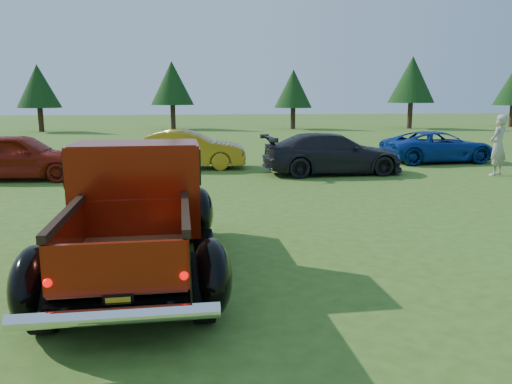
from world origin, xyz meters
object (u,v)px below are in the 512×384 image
tree_mid_left (172,83)px  pickup_truck (138,209)px  show_car_grey (332,154)px  tree_east (412,80)px  show_car_red (18,156)px  show_car_yellow (188,149)px  show_car_blue (438,147)px  spectator (498,145)px  tree_west (38,86)px  tree_mid_right (293,89)px

tree_mid_left → pickup_truck: 31.37m
pickup_truck → show_car_grey: size_ratio=1.12×
tree_east → show_car_red: (-21.50, -21.40, -2.96)m
show_car_yellow → pickup_truck: bearing=-178.6°
tree_mid_left → pickup_truck: (0.98, -31.25, -2.51)m
tree_mid_left → show_car_red: size_ratio=1.22×
show_car_red → show_car_blue: size_ratio=0.98×
show_car_blue → spectator: size_ratio=2.20×
show_car_yellow → show_car_blue: 9.41m
tree_mid_left → tree_east: size_ratio=0.93×
tree_east → spectator: bearing=-106.9°
tree_west → show_car_red: tree_west is taller
tree_east → show_car_yellow: 25.81m
show_car_grey → show_car_yellow: bearing=66.3°
show_car_red → show_car_grey: (9.64, 0.01, -0.05)m
pickup_truck → show_car_red: (-4.48, 8.36, -0.17)m
show_car_blue → show_car_grey: bearing=112.5°
tree_east → show_car_grey: 24.63m
tree_west → pickup_truck: size_ratio=0.92×
tree_east → show_car_red: 30.48m
tree_mid_left → show_car_yellow: 21.35m
show_car_grey → spectator: size_ratio=2.35×
tree_west → spectator: bearing=-47.2°
tree_west → tree_mid_right: bearing=3.2°
show_car_grey → tree_mid_left: bearing=12.2°
tree_mid_right → show_car_blue: tree_mid_right is taller
show_car_yellow → show_car_grey: show_car_yellow is taller
show_car_red → tree_west: bearing=16.9°
pickup_truck → show_car_red: pickup_truck is taller
tree_mid_right → show_car_yellow: (-7.50, -20.12, -2.31)m
show_car_red → show_car_yellow: (5.00, 1.78, -0.04)m
show_car_red → spectator: bearing=-91.4°
spectator → tree_mid_right: bearing=-120.6°
tree_west → show_car_blue: tree_west is taller
tree_mid_left → show_car_yellow: bearing=-85.9°
show_car_red → spectator: spectator is taller
pickup_truck → spectator: bearing=34.0°
spectator → tree_mid_left: bearing=-101.0°
pickup_truck → show_car_grey: (5.16, 8.37, -0.22)m
tree_west → tree_mid_left: bearing=12.5°
show_car_yellow → show_car_red: bearing=113.9°
spectator → show_car_grey: bearing=-46.6°
tree_mid_right → spectator: 23.01m
tree_mid_left → show_car_blue: bearing=-62.1°
tree_mid_right → tree_mid_left: bearing=173.7°
tree_east → show_car_blue: size_ratio=1.29×
tree_mid_right → show_car_red: size_ratio=1.07×
tree_west → tree_mid_left: (9.00, 2.00, 0.27)m
tree_mid_left → show_car_red: (-3.50, -22.90, -2.68)m
show_car_blue → show_car_yellow: bearing=89.7°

